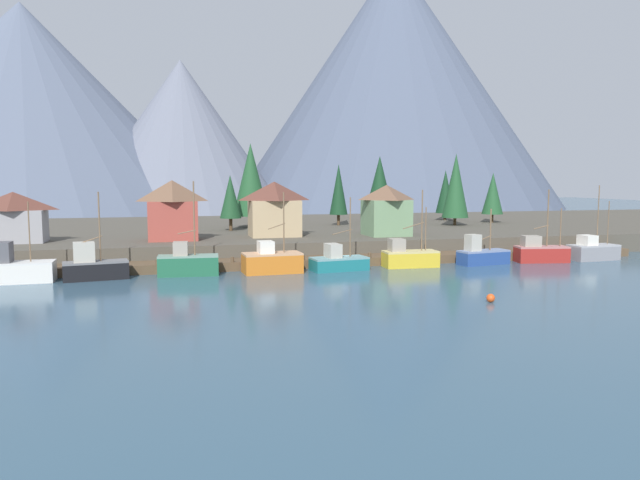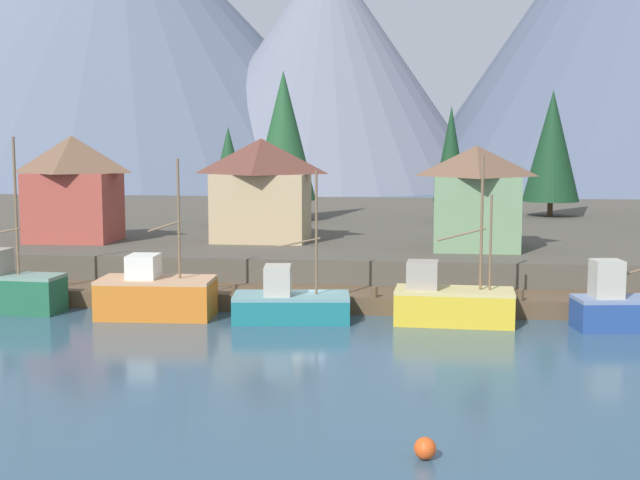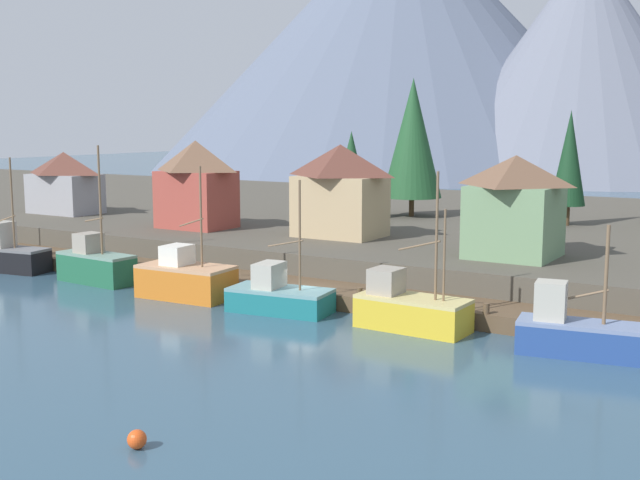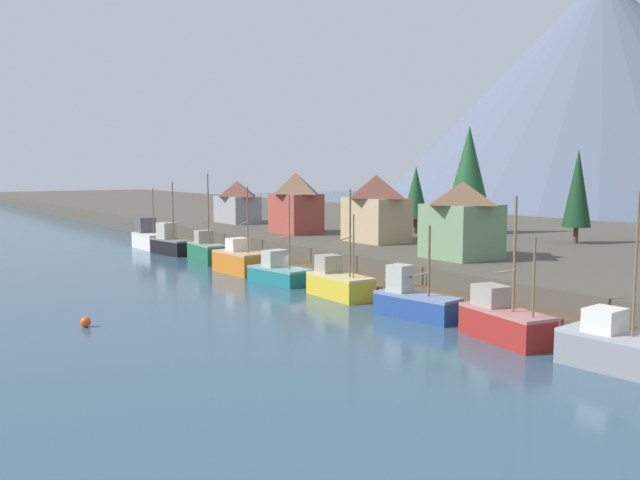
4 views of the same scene
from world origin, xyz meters
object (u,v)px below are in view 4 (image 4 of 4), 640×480
object	(u,v)px
fishing_boat_green	(206,251)
conifer_back_right	(469,172)
fishing_boat_red	(504,321)
fishing_boat_yellow	(339,283)
fishing_boat_teal	(279,273)
house_green	(462,219)
conifer_near_left	(416,193)
fishing_boat_orange	(241,261)
channel_buoy	(86,322)
house_grey	(237,202)
house_tan	(376,208)
fishing_boat_white	(150,238)
conifer_centre	(578,188)
house_red	(296,202)
fishing_boat_grey	(620,349)
fishing_boat_blue	(415,302)
fishing_boat_black	(170,243)

from	to	relation	value
fishing_boat_green	conifer_back_right	distance (m)	33.42
fishing_boat_red	fishing_boat_yellow	bearing A→B (deg)	-170.80
fishing_boat_teal	house_green	xyz separation A→B (m)	(10.49, 12.77, 5.02)
conifer_near_left	fishing_boat_orange	bearing A→B (deg)	-86.08
fishing_boat_orange	fishing_boat_yellow	size ratio (longest dim) A/B	0.98
house_green	channel_buoy	size ratio (longest dim) A/B	9.81
house_grey	house_tan	xyz separation A→B (m)	(31.81, 0.12, 0.60)
fishing_boat_orange	conifer_back_right	xyz separation A→B (m)	(2.04, 30.81, 8.79)
fishing_boat_white	fishing_boat_teal	bearing A→B (deg)	-1.69
fishing_boat_teal	conifer_centre	bearing A→B (deg)	66.65
conifer_centre	house_green	bearing A→B (deg)	-86.16
fishing_boat_red	conifer_back_right	distance (m)	44.75
fishing_boat_white	channel_buoy	xyz separation A→B (m)	(40.30, -20.09, -1.06)
conifer_centre	channel_buoy	world-z (taller)	conifer_centre
house_red	house_tan	size ratio (longest dim) A/B	1.03
fishing_boat_green	fishing_boat_grey	distance (m)	49.87
fishing_boat_orange	conifer_centre	bearing A→B (deg)	58.98
conifer_back_right	conifer_centre	size ratio (longest dim) A/B	1.31
fishing_boat_blue	conifer_near_left	bearing A→B (deg)	127.69
fishing_boat_black	house_red	bearing A→B (deg)	49.88
fishing_boat_yellow	fishing_boat_grey	size ratio (longest dim) A/B	0.95
conifer_centre	fishing_boat_white	bearing A→B (deg)	-143.28
fishing_boat_black	conifer_back_right	world-z (taller)	conifer_back_right
house_tan	channel_buoy	world-z (taller)	house_tan
fishing_boat_white	fishing_boat_yellow	xyz separation A→B (m)	(41.50, 0.07, -0.24)
house_grey	channel_buoy	size ratio (longest dim) A/B	10.49
fishing_boat_red	house_red	bearing A→B (deg)	173.09
fishing_boat_white	fishing_boat_grey	bearing A→B (deg)	-1.20
fishing_boat_red	house_green	world-z (taller)	house_green
fishing_boat_yellow	conifer_near_left	distance (m)	31.56
house_green	house_grey	bearing A→B (deg)	177.09
fishing_boat_black	fishing_boat_grey	xyz separation A→B (m)	(59.18, 0.06, -0.20)
fishing_boat_teal	fishing_boat_yellow	distance (m)	8.65
fishing_boat_white	conifer_centre	xyz separation A→B (m)	(42.09, 31.40, 7.01)
fishing_boat_black	house_tan	bearing A→B (deg)	26.49
fishing_boat_grey	house_green	distance (m)	26.60
fishing_boat_blue	conifer_back_right	distance (m)	39.61
fishing_boat_white	fishing_boat_orange	distance (m)	25.36
house_red	house_tan	distance (m)	13.37
house_red	channel_buoy	distance (m)	42.06
fishing_boat_yellow	house_red	bearing A→B (deg)	155.86
fishing_boat_yellow	fishing_boat_grey	distance (m)	24.81
fishing_boat_white	house_tan	bearing A→B (deg)	26.64
conifer_centre	channel_buoy	distance (m)	52.14
fishing_boat_white	fishing_boat_red	xyz separation A→B (m)	(58.72, -0.16, -0.18)
house_grey	conifer_near_left	bearing A→B (deg)	21.15
fishing_boat_green	house_green	size ratio (longest dim) A/B	1.45
house_green	fishing_boat_red	bearing A→B (deg)	-39.39
fishing_boat_teal	channel_buoy	distance (m)	21.13
fishing_boat_blue	house_green	xyz separation A→B (m)	(-7.42, 12.59, 4.87)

